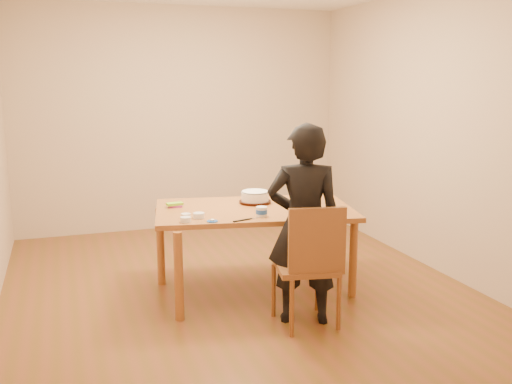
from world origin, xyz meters
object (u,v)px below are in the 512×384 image
object	(u,v)px
cake_plate	(255,202)
person	(304,225)
dining_table	(254,210)
dining_chair	(306,267)
cake	(255,196)

from	to	relation	value
cake_plate	person	bearing A→B (deg)	-84.82
dining_table	cake_plate	distance (m)	0.19
dining_chair	person	world-z (taller)	person
dining_chair	cake	world-z (taller)	cake
dining_table	person	bearing A→B (deg)	-68.05
cake	dining_table	bearing A→B (deg)	-111.22
dining_chair	cake	distance (m)	1.02
cake_plate	cake	distance (m)	0.05
cake_plate	cake	size ratio (longest dim) A/B	1.18
dining_chair	person	size ratio (longest dim) A/B	0.29
dining_table	dining_chair	bearing A→B (deg)	-68.70
dining_table	dining_chair	world-z (taller)	dining_table
dining_table	cake_plate	size ratio (longest dim) A/B	5.83
dining_chair	person	xyz separation A→B (m)	(0.00, 0.05, 0.32)
dining_table	person	world-z (taller)	person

